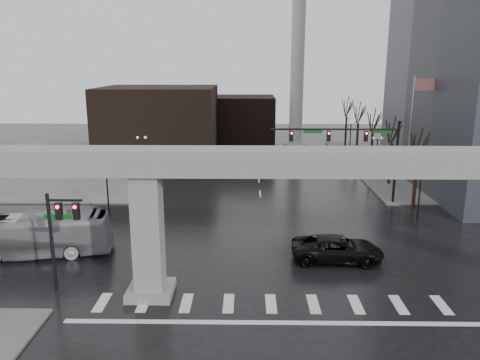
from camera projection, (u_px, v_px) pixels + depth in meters
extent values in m
plane|color=black|center=(270.00, 295.00, 27.40)|extent=(160.00, 160.00, 0.00)
cube|color=slate|center=(453.00, 165.00, 61.92)|extent=(28.00, 36.00, 0.15)
cube|color=slate|center=(64.00, 164.00, 62.68)|extent=(28.00, 36.00, 0.15)
cube|color=gray|center=(272.00, 162.00, 25.46)|extent=(48.00, 2.20, 1.40)
cube|color=gray|center=(148.00, 236.00, 26.61)|extent=(1.60, 1.60, 7.30)
cube|color=gray|center=(151.00, 290.00, 27.44)|extent=(2.60, 2.60, 0.50)
cube|color=black|center=(159.00, 122.00, 67.13)|extent=(16.00, 14.00, 10.00)
cube|color=black|center=(243.00, 121.00, 76.90)|extent=(10.00, 10.00, 8.00)
cylinder|color=beige|center=(298.00, 51.00, 68.30)|extent=(2.00, 2.00, 30.00)
cylinder|color=gray|center=(295.00, 148.00, 71.79)|extent=(3.60, 3.60, 1.20)
cylinder|color=black|center=(396.00, 163.00, 44.48)|extent=(0.24, 0.24, 8.00)
cylinder|color=black|center=(334.00, 129.00, 43.79)|extent=(12.00, 0.18, 0.18)
cube|color=black|center=(366.00, 136.00, 43.90)|extent=(0.35, 0.30, 1.00)
cube|color=black|center=(329.00, 136.00, 43.95)|extent=(0.35, 0.30, 1.00)
cube|color=black|center=(291.00, 136.00, 44.00)|extent=(0.35, 0.30, 1.00)
sphere|color=#FF0C05|center=(367.00, 133.00, 43.66)|extent=(0.20, 0.20, 0.20)
cube|color=#0B5113|center=(382.00, 132.00, 43.77)|extent=(1.80, 0.05, 0.35)
cube|color=#0B5113|center=(313.00, 131.00, 43.87)|extent=(1.80, 0.05, 0.35)
cylinder|color=black|center=(52.00, 243.00, 27.34)|extent=(0.20, 0.20, 6.00)
cylinder|color=black|center=(65.00, 200.00, 26.70)|extent=(2.00, 0.14, 0.14)
cube|color=black|center=(59.00, 211.00, 26.86)|extent=(0.35, 0.30, 1.00)
cube|color=black|center=(76.00, 211.00, 26.84)|extent=(0.35, 0.30, 1.00)
cube|color=#0B5113|center=(58.00, 217.00, 26.94)|extent=(1.60, 0.05, 0.30)
cylinder|color=silver|center=(410.00, 137.00, 47.06)|extent=(0.12, 0.12, 12.00)
cube|color=red|center=(424.00, 84.00, 45.79)|extent=(2.00, 0.03, 1.20)
cylinder|color=black|center=(420.00, 193.00, 40.20)|extent=(0.14, 0.14, 4.80)
cube|color=black|center=(422.00, 166.00, 39.63)|extent=(0.90, 0.06, 0.06)
sphere|color=silver|center=(417.00, 164.00, 39.59)|extent=(0.32, 0.32, 0.32)
sphere|color=silver|center=(428.00, 164.00, 39.57)|extent=(0.32, 0.32, 0.32)
cylinder|color=black|center=(376.00, 160.00, 53.78)|extent=(0.14, 0.14, 4.80)
cube|color=black|center=(378.00, 140.00, 53.21)|extent=(0.90, 0.06, 0.06)
sphere|color=silver|center=(374.00, 138.00, 53.17)|extent=(0.32, 0.32, 0.32)
sphere|color=silver|center=(382.00, 138.00, 53.15)|extent=(0.32, 0.32, 0.32)
cylinder|color=black|center=(350.00, 141.00, 67.36)|extent=(0.14, 0.14, 4.80)
cube|color=black|center=(351.00, 124.00, 66.79)|extent=(0.90, 0.06, 0.06)
sphere|color=silver|center=(348.00, 123.00, 66.75)|extent=(0.32, 0.32, 0.32)
sphere|color=silver|center=(354.00, 123.00, 66.74)|extent=(0.32, 0.32, 0.32)
cylinder|color=black|center=(108.00, 191.00, 40.59)|extent=(0.14, 0.14, 4.80)
cube|color=black|center=(106.00, 165.00, 40.02)|extent=(0.90, 0.06, 0.06)
sphere|color=silver|center=(100.00, 163.00, 39.98)|extent=(0.32, 0.32, 0.32)
sphere|color=silver|center=(111.00, 163.00, 39.97)|extent=(0.32, 0.32, 0.32)
cylinder|color=black|center=(143.00, 159.00, 54.17)|extent=(0.14, 0.14, 4.80)
cube|color=black|center=(142.00, 139.00, 53.60)|extent=(0.90, 0.06, 0.06)
sphere|color=silver|center=(138.00, 137.00, 53.56)|extent=(0.32, 0.32, 0.32)
sphere|color=silver|center=(145.00, 138.00, 53.55)|extent=(0.32, 0.32, 0.32)
cylinder|color=black|center=(164.00, 140.00, 67.75)|extent=(0.14, 0.14, 4.80)
cube|color=black|center=(163.00, 124.00, 67.18)|extent=(0.90, 0.06, 0.06)
sphere|color=silver|center=(160.00, 123.00, 67.14)|extent=(0.32, 0.32, 0.32)
sphere|color=silver|center=(166.00, 123.00, 67.13)|extent=(0.32, 0.32, 0.32)
cylinder|color=black|center=(415.00, 183.00, 44.09)|extent=(0.34, 0.34, 4.55)
cylinder|color=black|center=(419.00, 143.00, 43.19)|extent=(0.12, 1.52, 2.98)
cylinder|color=black|center=(423.00, 145.00, 43.48)|extent=(0.83, 1.14, 2.51)
cylinder|color=black|center=(390.00, 164.00, 51.84)|extent=(0.34, 0.34, 4.66)
cylinder|color=black|center=(393.00, 130.00, 50.92)|extent=(0.12, 1.55, 3.05)
cylinder|color=black|center=(396.00, 132.00, 51.21)|extent=(0.85, 1.16, 2.57)
cylinder|color=black|center=(371.00, 151.00, 59.59)|extent=(0.34, 0.34, 4.76)
cylinder|color=black|center=(374.00, 120.00, 58.64)|extent=(0.12, 1.59, 3.11)
cylinder|color=black|center=(377.00, 122.00, 58.94)|extent=(0.86, 1.18, 2.62)
cylinder|color=black|center=(357.00, 140.00, 67.34)|extent=(0.34, 0.34, 4.87)
cylinder|color=black|center=(359.00, 112.00, 66.37)|extent=(0.12, 1.62, 3.18)
cylinder|color=black|center=(362.00, 114.00, 66.67)|extent=(0.88, 1.20, 2.68)
cylinder|color=black|center=(346.00, 132.00, 75.09)|extent=(0.34, 0.34, 4.97)
cylinder|color=black|center=(347.00, 106.00, 74.10)|extent=(0.12, 1.65, 3.25)
cylinder|color=black|center=(350.00, 108.00, 74.39)|extent=(0.89, 1.23, 2.74)
imported|color=black|center=(337.00, 249.00, 32.00)|extent=(6.36, 3.16, 1.73)
imported|color=#9D9CA0|center=(30.00, 235.00, 32.64)|extent=(11.32, 4.32, 3.08)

